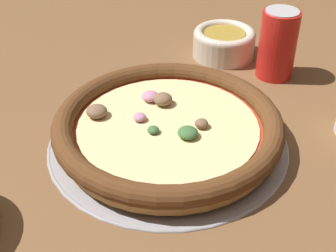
% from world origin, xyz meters
% --- Properties ---
extents(ground_plane, '(3.00, 3.00, 0.00)m').
position_xyz_m(ground_plane, '(0.00, 0.00, 0.00)').
color(ground_plane, brown).
extents(pizza_tray, '(0.35, 0.35, 0.01)m').
position_xyz_m(pizza_tray, '(0.00, 0.00, 0.00)').
color(pizza_tray, '#9E9EA3').
rests_on(pizza_tray, ground_plane).
extents(pizza, '(0.33, 0.33, 0.04)m').
position_xyz_m(pizza, '(0.00, 0.00, 0.03)').
color(pizza, tan).
rests_on(pizza, pizza_tray).
extents(bowl_near, '(0.12, 0.12, 0.05)m').
position_xyz_m(bowl_near, '(0.30, -0.03, 0.03)').
color(bowl_near, beige).
rests_on(bowl_near, ground_plane).
extents(beverage_can, '(0.07, 0.07, 0.12)m').
position_xyz_m(beverage_can, '(0.25, -0.13, 0.06)').
color(beverage_can, red).
rests_on(beverage_can, ground_plane).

